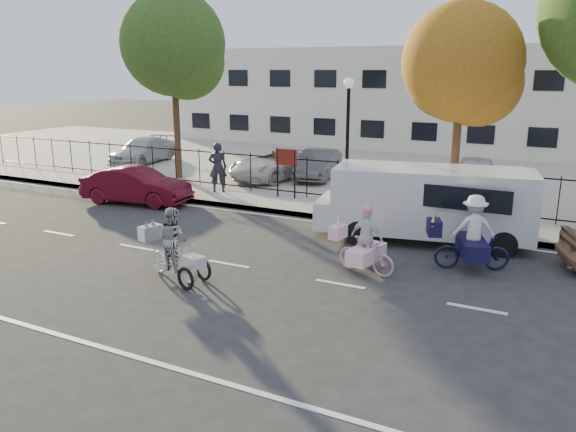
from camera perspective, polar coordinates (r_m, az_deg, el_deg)
The scene contains 21 objects.
ground at distance 14.23m, azimuth -6.03°, elevation -4.89°, with size 120.00×120.00×0.00m, color #333334.
road_markings at distance 14.23m, azimuth -6.03°, elevation -4.88°, with size 60.00×9.52×0.01m, color silver, non-canonical shape.
curb at distance 18.46m, azimuth 2.46°, elevation 0.01°, with size 60.00×0.10×0.15m, color #A8A399.
sidewalk at distance 19.39m, azimuth 3.75°, elevation 0.71°, with size 60.00×2.20×0.15m, color #A8A399.
parking_lot at distance 27.63m, azimuth 11.07°, elevation 4.69°, with size 60.00×15.60×0.15m, color #A8A399.
iron_fence at distance 20.20m, azimuth 5.02°, elevation 3.66°, with size 58.00×0.06×1.50m, color black, non-canonical shape.
building at distance 37.00m, azimuth 15.68°, elevation 11.46°, with size 34.00×10.00×6.00m, color silver.
lamppost at distance 19.35m, azimuth 6.11°, elevation 9.76°, with size 0.36×0.36×4.33m.
street_sign at distance 20.51m, azimuth -0.19°, elevation 5.34°, with size 0.85×0.06×1.80m.
zebra_trike at distance 13.31m, azimuth -11.54°, elevation -3.52°, with size 1.99×1.07×1.71m.
unicorn_bike at distance 13.49m, azimuth 7.86°, elevation -3.22°, with size 1.74×1.23×1.72m.
bull_bike at distance 14.30m, azimuth 18.14°, elevation -2.34°, with size 2.06×1.46×1.86m.
white_van at distance 16.25m, azimuth 14.02°, elevation 1.48°, with size 6.21×2.97×2.10m.
red_sedan at distance 21.08m, azimuth -15.16°, elevation 2.99°, with size 1.39×3.99×1.32m, color #4F0917.
pedestrian at distance 21.75m, azimuth -7.15°, elevation 4.93°, with size 0.70×0.46×1.91m, color black.
lot_car_a at distance 29.48m, azimuth -14.52°, elevation 6.48°, with size 1.74×4.27×1.24m, color #B8BCC1.
lot_car_b at distance 24.36m, azimuth -1.33°, elevation 5.35°, with size 2.13×4.62×1.28m, color silver.
lot_car_c at distance 24.35m, azimuth 3.09°, elevation 5.26°, with size 1.31×3.74×1.23m, color #484B4F.
lot_car_d at distance 22.41m, azimuth 18.47°, elevation 3.90°, with size 1.64×4.08×1.39m, color #B7B9BF.
tree_west at distance 24.61m, azimuth -11.25°, elevation 16.35°, with size 4.34×4.34×7.96m.
tree_mid at distance 18.85m, azimuth 17.68°, elevation 14.09°, with size 3.72×3.72×6.82m.
Camera 1 is at (7.35, -11.22, 4.76)m, focal length 35.00 mm.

